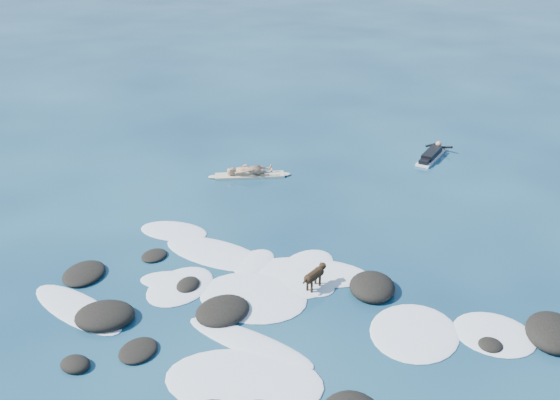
% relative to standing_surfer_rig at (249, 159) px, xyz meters
% --- Properties ---
extents(ground, '(160.00, 160.00, 0.00)m').
position_rel_standing_surfer_rig_xyz_m(ground, '(4.35, -7.27, -0.70)').
color(ground, '#0A2642').
rests_on(ground, ground).
extents(reef_rocks, '(13.44, 7.60, 0.56)m').
position_rel_standing_surfer_rig_xyz_m(reef_rocks, '(4.70, -8.81, -0.59)').
color(reef_rocks, black).
rests_on(reef_rocks, ground).
extents(breaking_foam, '(12.94, 7.58, 0.12)m').
position_rel_standing_surfer_rig_xyz_m(breaking_foam, '(3.47, -7.24, -0.69)').
color(breaking_foam, white).
rests_on(breaking_foam, ground).
extents(standing_surfer_rig, '(2.95, 1.61, 1.78)m').
position_rel_standing_surfer_rig_xyz_m(standing_surfer_rig, '(0.00, 0.00, 0.00)').
color(standing_surfer_rig, beige).
rests_on(standing_surfer_rig, ground).
extents(paddling_surfer_rig, '(1.23, 2.63, 0.45)m').
position_rel_standing_surfer_rig_xyz_m(paddling_surfer_rig, '(6.20, 4.29, -0.55)').
color(paddling_surfer_rig, white).
rests_on(paddling_surfer_rig, ground).
extents(dog, '(0.48, 1.04, 0.68)m').
position_rel_standing_surfer_rig_xyz_m(dog, '(4.54, -6.37, -0.25)').
color(dog, black).
rests_on(dog, ground).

